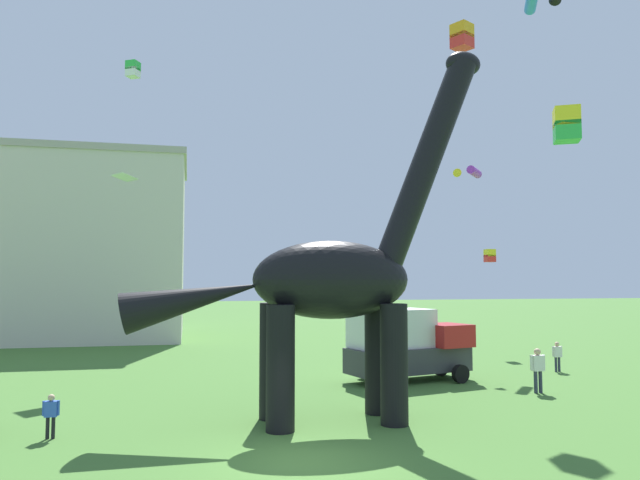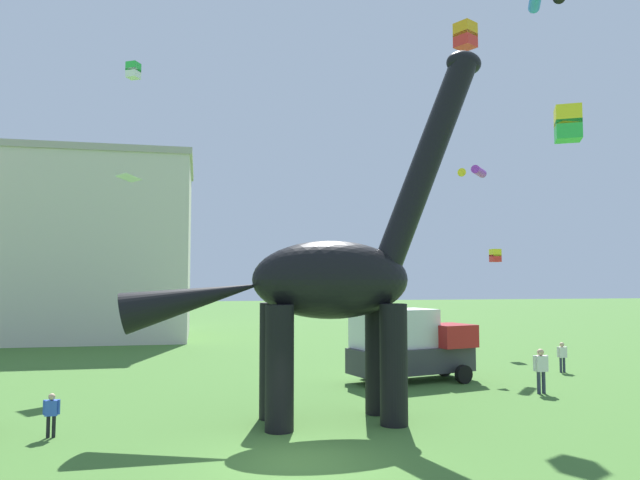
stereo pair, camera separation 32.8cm
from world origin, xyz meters
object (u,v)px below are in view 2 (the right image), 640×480
object	(u,v)px
kite_far_right	(568,124)
kite_mid_left	(495,256)
person_vendor_side	(541,366)
kite_high_left	(129,178)
parked_box_truck	(409,344)
person_far_spectator	(562,354)
kite_mid_right	(133,71)
person_watching_child	(51,411)
kite_far_left	(475,172)
kite_near_low	(465,36)
dinosaur_sculpture	(330,280)

from	to	relation	value
kite_far_right	kite_mid_left	distance (m)	19.16
kite_mid_left	kite_far_right	bearing A→B (deg)	-111.25
person_vendor_side	kite_high_left	world-z (taller)	kite_high_left
parked_box_truck	kite_high_left	size ratio (longest dim) A/B	4.06
person_far_spectator	kite_mid_right	distance (m)	23.23
person_watching_child	parked_box_truck	bearing A→B (deg)	84.62
person_vendor_side	kite_far_left	bearing A→B (deg)	135.15
kite_high_left	person_watching_child	bearing A→B (deg)	-93.70
kite_mid_left	kite_near_low	size ratio (longest dim) A/B	0.68
dinosaur_sculpture	kite_mid_left	distance (m)	21.17
person_watching_child	person_vendor_side	size ratio (longest dim) A/B	0.71
parked_box_truck	kite_high_left	bearing A→B (deg)	147.49
person_vendor_side	person_far_spectator	world-z (taller)	person_vendor_side
dinosaur_sculpture	kite_far_right	world-z (taller)	dinosaur_sculpture
person_watching_child	kite_far_right	xyz separation A→B (m)	(15.62, -1.77, 8.74)
person_far_spectator	kite_mid_left	world-z (taller)	kite_mid_left
kite_far_left	dinosaur_sculpture	bearing A→B (deg)	-133.10
parked_box_truck	kite_high_left	distance (m)	15.40
person_watching_child	kite_near_low	distance (m)	23.77
person_far_spectator	kite_mid_left	size ratio (longest dim) A/B	1.79
person_vendor_side	kite_far_left	world-z (taller)	kite_far_left
kite_near_low	kite_mid_right	world-z (taller)	kite_near_low
kite_far_right	dinosaur_sculpture	bearing A→B (deg)	165.02
kite_far_right	kite_mid_right	xyz separation A→B (m)	(-13.70, 2.78, 1.73)
person_watching_child	kite_far_left	xyz separation A→B (m)	(19.33, 12.09, 9.87)
person_vendor_side	kite_mid_right	bearing A→B (deg)	-115.55
dinosaur_sculpture	kite_mid_left	bearing A→B (deg)	47.71
person_watching_child	kite_near_low	xyz separation A→B (m)	(16.50, 7.24, 15.51)
dinosaur_sculpture	kite_near_low	distance (m)	16.01
kite_far_left	kite_near_low	xyz separation A→B (m)	(-2.83, -4.85, 5.63)
kite_high_left	dinosaur_sculpture	bearing A→B (deg)	-55.21
kite_near_low	person_vendor_side	bearing A→B (deg)	-76.79
kite_mid_right	kite_near_low	bearing A→B (deg)	23.13
person_watching_child	kite_mid_left	size ratio (longest dim) A/B	1.53
person_vendor_side	kite_mid_right	distance (m)	18.69
person_vendor_side	person_far_spectator	bearing A→B (deg)	105.58
person_far_spectator	kite_mid_right	xyz separation A→B (m)	(-19.67, -6.78, 10.34)
dinosaur_sculpture	kite_high_left	xyz separation A→B (m)	(-7.51, 10.80, 4.93)
dinosaur_sculpture	kite_mid_right	distance (m)	9.24
person_vendor_side	kite_mid_left	xyz separation A→B (m)	(4.97, 12.71, 5.01)
parked_box_truck	kite_mid_left	size ratio (longest dim) A/B	7.29
kite_far_right	kite_far_left	size ratio (longest dim) A/B	0.63
person_vendor_side	parked_box_truck	bearing A→B (deg)	-166.02
kite_far_right	kite_near_low	world-z (taller)	kite_near_low
kite_far_right	kite_high_left	size ratio (longest dim) A/B	0.75
person_far_spectator	kite_high_left	xyz separation A→B (m)	(-20.88, 3.23, 8.55)
kite_far_left	kite_high_left	xyz separation A→B (m)	(-18.62, -1.07, -1.19)
kite_far_left	kite_mid_right	xyz separation A→B (m)	(-17.41, -11.08, 0.60)
kite_far_left	kite_high_left	bearing A→B (deg)	-176.70
dinosaur_sculpture	person_watching_child	size ratio (longest dim) A/B	10.00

